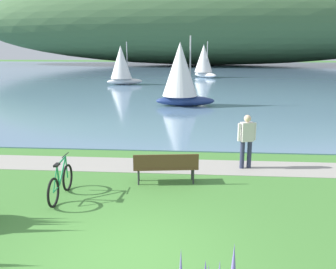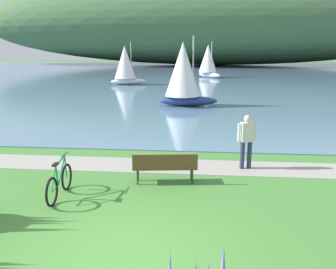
{
  "view_description": "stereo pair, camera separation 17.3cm",
  "coord_description": "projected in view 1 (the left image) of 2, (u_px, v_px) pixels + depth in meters",
  "views": [
    {
      "loc": [
        1.21,
        -5.99,
        3.75
      ],
      "look_at": [
        0.28,
        5.54,
        1.0
      ],
      "focal_mm": 39.66,
      "sensor_mm": 36.0,
      "label": 1
    },
    {
      "loc": [
        1.38,
        -5.98,
        3.75
      ],
      "look_at": [
        0.28,
        5.54,
        1.0
      ],
      "focal_mm": 39.66,
      "sensor_mm": 36.0,
      "label": 2
    }
  ],
  "objects": [
    {
      "name": "bicycle_leaning_near_bench",
      "position": [
        61.0,
        183.0,
        9.33
      ],
      "size": [
        0.1,
        1.77,
        1.01
      ],
      "color": "black",
      "rests_on": "ground"
    },
    {
      "name": "shoreline_path",
      "position": [
        159.0,
        166.0,
        11.95
      ],
      "size": [
        60.0,
        1.5,
        0.01
      ],
      "primitive_type": "cube",
      "color": "#A39E93",
      "rests_on": "ground"
    },
    {
      "name": "sailboat_toward_hillside",
      "position": [
        181.0,
        73.0,
        23.32
      ],
      "size": [
        3.77,
        2.33,
        4.38
      ],
      "color": "navy",
      "rests_on": "bay_water"
    },
    {
      "name": "park_bench_near_camera",
      "position": [
        166.0,
        165.0,
        10.33
      ],
      "size": [
        1.85,
        0.71,
        0.88
      ],
      "color": "brown",
      "rests_on": "ground"
    },
    {
      "name": "sailboat_nearest_to_shore",
      "position": [
        204.0,
        61.0,
        45.37
      ],
      "size": [
        3.4,
        3.54,
        4.35
      ],
      "color": "white",
      "rests_on": "bay_water"
    },
    {
      "name": "ground_plane",
      "position": [
        128.0,
        257.0,
        6.77
      ],
      "size": [
        200.0,
        200.0,
        0.0
      ],
      "primitive_type": "plane",
      "color": "#478438"
    },
    {
      "name": "sailboat_mid_bay",
      "position": [
        121.0,
        65.0,
        36.63
      ],
      "size": [
        3.68,
        2.66,
        4.17
      ],
      "color": "white",
      "rests_on": "bay_water"
    },
    {
      "name": "person_at_shoreline",
      "position": [
        247.0,
        138.0,
        11.51
      ],
      "size": [
        0.58,
        0.33,
        1.71
      ],
      "color": "#282D47",
      "rests_on": "ground"
    },
    {
      "name": "bay_water",
      "position": [
        189.0,
        74.0,
        52.38
      ],
      "size": [
        180.0,
        80.0,
        0.04
      ],
      "primitive_type": "cube",
      "color": "#5B7F9E",
      "rests_on": "ground"
    },
    {
      "name": "distant_hillside",
      "position": [
        211.0,
        21.0,
        75.53
      ],
      "size": [
        99.2,
        28.0,
        17.47
      ],
      "primitive_type": "ellipsoid",
      "color": "#42663D",
      "rests_on": "bay_water"
    }
  ]
}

